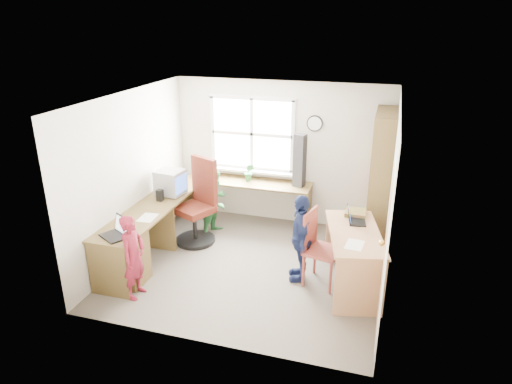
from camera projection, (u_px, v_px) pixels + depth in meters
The scene contains 19 objects.
room at pixel (254, 185), 6.17m from camera, with size 3.64×3.44×2.44m.
l_desk at pixel (157, 235), 6.46m from camera, with size 2.38×2.95×0.75m.
right_desk at pixel (353, 247), 5.87m from camera, with size 0.92×1.48×0.79m.
bookshelf at pixel (380, 185), 6.79m from camera, with size 0.30×1.02×2.10m.
swivel_chair at pixel (199, 207), 7.10m from camera, with size 0.82×0.82×1.34m.
wooden_chair at pixel (318, 245), 5.96m from camera, with size 0.53×0.53×1.02m.
crt_monitor at pixel (170, 182), 7.04m from camera, with size 0.44×0.40×0.39m.
laptop_left at pixel (117, 232), 5.76m from camera, with size 0.44×0.42×0.24m.
laptop_right at pixel (354, 219), 6.05m from camera, with size 0.29×0.33×0.20m.
speaker_a at pixel (160, 195), 6.83m from camera, with size 0.09×0.09×0.17m.
speaker_b at pixel (181, 182), 7.37m from camera, with size 0.09×0.09×0.16m.
cd_tower at pixel (300, 161), 7.30m from camera, with size 0.21×0.19×0.86m.
game_box at pixel (355, 213), 6.28m from camera, with size 0.29×0.29×0.06m.
paper_a at pixel (148, 218), 6.29m from camera, with size 0.23×0.32×0.00m.
paper_b at pixel (355, 245), 5.46m from camera, with size 0.23×0.31×0.00m.
potted_plant at pixel (249, 172), 7.63m from camera, with size 0.17×0.13×0.30m, color #317A40.
person_red at pixel (133, 257), 5.67m from camera, with size 0.41×0.27×1.11m, color maroon.
person_green at pixel (216, 201), 7.36m from camera, with size 0.54×0.42×1.11m, color #2C6E36.
person_navy at pixel (301, 238), 6.03m from camera, with size 0.71×0.30×1.22m, color #161F45.
Camera 1 is at (1.70, -5.44, 3.37)m, focal length 32.00 mm.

